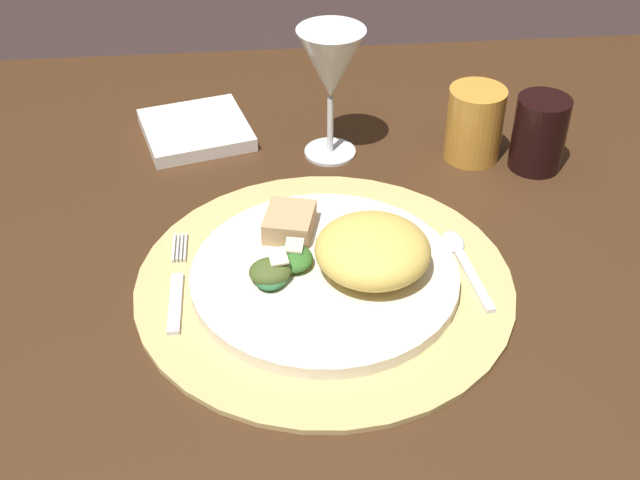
{
  "coord_description": "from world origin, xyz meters",
  "views": [
    {
      "loc": [
        -0.04,
        -0.72,
        1.31
      ],
      "look_at": [
        0.02,
        -0.03,
        0.77
      ],
      "focal_mm": 47.02,
      "sensor_mm": 36.0,
      "label": 1
    }
  ],
  "objects": [
    {
      "name": "fork",
      "position": [
        -0.13,
        -0.07,
        0.75
      ],
      "size": [
        0.01,
        0.15,
        0.0
      ],
      "color": "silver",
      "rests_on": "placemat"
    },
    {
      "name": "placemat",
      "position": [
        0.02,
        -0.08,
        0.75
      ],
      "size": [
        0.39,
        0.39,
        0.01
      ],
      "primitive_type": "cylinder",
      "color": "tan",
      "rests_on": "dining_table"
    },
    {
      "name": "amber_tumbler",
      "position": [
        0.23,
        0.15,
        0.79
      ],
      "size": [
        0.07,
        0.07,
        0.09
      ],
      "primitive_type": "cylinder",
      "color": "gold",
      "rests_on": "dining_table"
    },
    {
      "name": "dining_table",
      "position": [
        0.0,
        0.0,
        0.62
      ],
      "size": [
        1.35,
        0.97,
        0.75
      ],
      "color": "#3E2614",
      "rests_on": "ground"
    },
    {
      "name": "dark_tumbler",
      "position": [
        0.3,
        0.12,
        0.79
      ],
      "size": [
        0.06,
        0.06,
        0.09
      ],
      "primitive_type": "cylinder",
      "color": "black",
      "rests_on": "dining_table"
    },
    {
      "name": "salad_greens",
      "position": [
        -0.02,
        -0.08,
        0.77
      ],
      "size": [
        0.07,
        0.07,
        0.03
      ],
      "color": "#295F35",
      "rests_on": "dinner_plate"
    },
    {
      "name": "bread_piece",
      "position": [
        -0.01,
        -0.01,
        0.78
      ],
      "size": [
        0.06,
        0.07,
        0.02
      ],
      "primitive_type": "cube",
      "rotation": [
        0.0,
        0.0,
        4.47
      ],
      "color": "tan",
      "rests_on": "dinner_plate"
    },
    {
      "name": "pasta_serving",
      "position": [
        0.07,
        -0.08,
        0.79
      ],
      "size": [
        0.15,
        0.15,
        0.05
      ],
      "primitive_type": "ellipsoid",
      "rotation": [
        0.0,
        0.0,
        1.17
      ],
      "color": "#DCBC54",
      "rests_on": "dinner_plate"
    },
    {
      "name": "spoon",
      "position": [
        0.17,
        -0.05,
        0.75
      ],
      "size": [
        0.03,
        0.13,
        0.01
      ],
      "color": "silver",
      "rests_on": "placemat"
    },
    {
      "name": "wine_glass",
      "position": [
        0.06,
        0.18,
        0.86
      ],
      "size": [
        0.08,
        0.08,
        0.17
      ],
      "color": "silver",
      "rests_on": "dining_table"
    },
    {
      "name": "napkin",
      "position": [
        -0.11,
        0.23,
        0.75
      ],
      "size": [
        0.16,
        0.16,
        0.02
      ],
      "primitive_type": "cube",
      "rotation": [
        0.0,
        0.0,
        0.25
      ],
      "color": "white",
      "rests_on": "dining_table"
    },
    {
      "name": "dinner_plate",
      "position": [
        0.02,
        -0.08,
        0.76
      ],
      "size": [
        0.27,
        0.27,
        0.01
      ],
      "primitive_type": "cylinder",
      "color": "silver",
      "rests_on": "placemat"
    }
  ]
}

